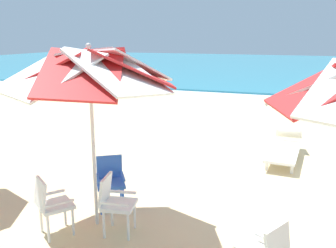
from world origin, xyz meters
name	(u,v)px	position (x,y,z in m)	size (l,w,h in m)	color
ground_plane	(313,187)	(0.00, 0.00, 0.00)	(80.00, 80.00, 0.00)	beige
sea	(309,66)	(0.00, 28.93, 0.05)	(80.00, 36.00, 0.10)	teal
surf_foam	(310,99)	(0.00, 10.63, 0.01)	(80.00, 0.70, 0.01)	white
beach_umbrella_1	(90,71)	(-3.09, -2.63, 2.32)	(2.54, 2.54, 2.70)	silver
plastic_chair_1	(114,201)	(-2.71, -2.76, 0.50)	(0.54, 0.51, 0.87)	white
plastic_chair_2	(110,179)	(-3.17, -2.05, 0.50)	(0.62, 0.63, 0.87)	blue
plastic_chair_3	(51,203)	(-3.52, -3.13, 0.50)	(0.62, 0.63, 0.87)	white
sun_lounger_1	(284,148)	(-0.62, 1.47, 0.28)	(0.73, 2.17, 0.62)	white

